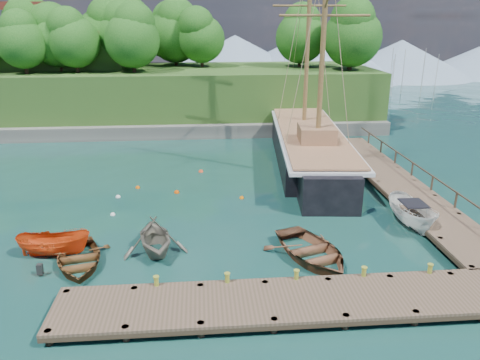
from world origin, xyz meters
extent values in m
plane|color=#163D35|center=(0.00, 0.00, 0.00)|extent=(160.00, 160.00, 0.00)
cube|color=#4B3C2B|center=(2.00, -6.50, 0.54)|extent=(20.00, 3.20, 0.12)
cube|color=#2E231A|center=(2.00, -6.50, 0.38)|extent=(20.00, 3.20, 0.20)
cylinder|color=#2E231A|center=(-7.70, -7.80, 0.05)|extent=(0.28, 0.28, 1.10)
cylinder|color=#2E231A|center=(-7.70, -5.20, 0.05)|extent=(0.28, 0.28, 1.10)
cube|color=#4B3C2B|center=(11.50, 7.00, 0.54)|extent=(3.20, 24.00, 0.12)
cube|color=#2E231A|center=(11.50, 7.00, 0.38)|extent=(3.20, 24.00, 0.20)
cylinder|color=#2E231A|center=(10.20, -4.70, 0.05)|extent=(0.28, 0.28, 1.10)
cylinder|color=#2E231A|center=(10.20, 18.70, 0.05)|extent=(0.28, 0.28, 1.10)
cylinder|color=#2E231A|center=(12.80, 18.70, 0.05)|extent=(0.28, 0.28, 1.10)
cylinder|color=olive|center=(-4.00, -5.10, 0.00)|extent=(0.26, 0.26, 0.45)
cylinder|color=olive|center=(-1.00, -5.10, 0.00)|extent=(0.26, 0.26, 0.45)
cylinder|color=olive|center=(2.00, -5.10, 0.00)|extent=(0.26, 0.26, 0.45)
cylinder|color=olive|center=(5.00, -5.10, 0.00)|extent=(0.26, 0.26, 0.45)
cylinder|color=olive|center=(8.00, -5.10, 0.00)|extent=(0.26, 0.26, 0.45)
imported|color=#57361A|center=(-8.00, -1.99, 0.00)|extent=(4.02, 4.95, 0.90)
imported|color=#6F6A5C|center=(-4.43, -0.95, 0.00)|extent=(3.99, 4.39, 2.00)
imported|color=brown|center=(3.35, -2.28, 0.00)|extent=(5.15, 6.07, 1.07)
imported|color=#E04813|center=(-9.44, -0.84, 0.00)|extent=(3.72, 1.52, 1.42)
imported|color=white|center=(9.89, 0.94, 0.00)|extent=(1.92, 4.53, 1.72)
cube|color=black|center=(6.80, 13.57, 0.83)|extent=(6.58, 16.12, 3.26)
cube|color=black|center=(7.77, 23.62, 0.83)|extent=(3.26, 5.18, 2.94)
cube|color=black|center=(5.93, 4.64, 0.83)|extent=(3.94, 4.36, 3.10)
cube|color=silver|center=(6.80, 13.57, 2.40)|extent=(7.11, 21.04, 0.25)
cube|color=brown|center=(6.80, 13.57, 2.65)|extent=(6.61, 20.55, 0.12)
cube|color=brown|center=(6.47, 10.23, 3.25)|extent=(2.83, 3.23, 1.20)
cylinder|color=brown|center=(8.11, 27.23, 3.85)|extent=(0.90, 6.89, 1.69)
cylinder|color=brown|center=(7.18, 17.59, 11.32)|extent=(0.36, 0.36, 17.33)
cylinder|color=brown|center=(6.41, 9.56, 10.62)|extent=(0.36, 0.36, 15.95)
cylinder|color=#8C7A59|center=(7.79, 23.90, 11.55)|extent=(1.20, 11.93, 10.07)
sphere|color=white|center=(-7.40, 4.01, 0.00)|extent=(0.30, 0.30, 0.30)
sphere|color=#D44600|center=(-3.71, 7.47, 0.00)|extent=(0.36, 0.36, 0.36)
sphere|color=#ED6901|center=(0.62, 6.08, 0.00)|extent=(0.30, 0.30, 0.30)
sphere|color=silver|center=(4.15, 6.10, 0.00)|extent=(0.29, 0.29, 0.29)
sphere|color=#F05B00|center=(-6.47, 8.65, 0.00)|extent=(0.31, 0.31, 0.31)
sphere|color=#F04C21|center=(-2.04, 11.87, 0.00)|extent=(0.36, 0.36, 0.36)
sphere|color=silver|center=(-7.56, 6.95, 0.00)|extent=(0.32, 0.32, 0.32)
cube|color=#474744|center=(-8.00, 24.00, 0.60)|extent=(50.00, 4.00, 1.40)
cube|color=#2D4D1D|center=(-8.00, 30.00, 3.00)|extent=(50.00, 14.00, 6.00)
cube|color=#2D4D1D|center=(-22.00, 34.00, 5.00)|extent=(24.00, 12.00, 10.00)
cylinder|color=#382616|center=(-16.10, 28.11, 6.70)|extent=(0.36, 0.36, 1.40)
sphere|color=#154E15|center=(-16.10, 28.11, 9.10)|extent=(5.42, 5.42, 5.42)
cylinder|color=#382616|center=(-14.18, 26.81, 6.70)|extent=(0.36, 0.36, 1.40)
sphere|color=#154E15|center=(-14.18, 26.81, 8.96)|extent=(5.02, 5.02, 5.02)
cylinder|color=#382616|center=(-20.73, 34.78, 6.70)|extent=(0.36, 0.36, 1.40)
sphere|color=#154E15|center=(-20.73, 34.78, 9.39)|extent=(6.25, 6.25, 6.25)
cylinder|color=#382616|center=(13.91, 26.65, 6.70)|extent=(0.36, 0.36, 1.40)
sphere|color=#154E15|center=(13.91, 26.65, 9.30)|extent=(6.00, 6.00, 6.00)
cylinder|color=#382616|center=(-1.61, 31.21, 6.70)|extent=(0.36, 0.36, 1.40)
sphere|color=#154E15|center=(-1.61, 31.21, 9.00)|extent=(5.13, 5.13, 5.13)
cylinder|color=#382616|center=(-21.53, 35.53, 6.70)|extent=(0.36, 0.36, 1.40)
sphere|color=#154E15|center=(-21.53, 35.53, 8.88)|extent=(4.80, 4.80, 4.80)
cylinder|color=#382616|center=(-10.15, 30.20, 6.70)|extent=(0.36, 0.36, 1.40)
sphere|color=#154E15|center=(-10.15, 30.20, 9.24)|extent=(5.82, 5.82, 5.82)
cylinder|color=#382616|center=(-4.58, 33.35, 6.70)|extent=(0.36, 0.36, 1.40)
sphere|color=#154E15|center=(-4.58, 33.35, 9.32)|extent=(6.05, 6.05, 6.05)
cylinder|color=#382616|center=(14.09, 27.65, 6.70)|extent=(0.36, 0.36, 1.40)
sphere|color=#154E15|center=(14.09, 27.65, 8.87)|extent=(4.77, 4.77, 4.77)
cylinder|color=#382616|center=(-8.51, 26.55, 6.70)|extent=(0.36, 0.36, 1.40)
sphere|color=#154E15|center=(-8.51, 26.55, 9.11)|extent=(5.47, 5.47, 5.47)
cylinder|color=#382616|center=(9.27, 30.39, 6.70)|extent=(0.36, 0.36, 1.40)
sphere|color=#154E15|center=(9.27, 30.39, 9.14)|extent=(5.55, 5.55, 5.55)
cylinder|color=#382616|center=(-10.01, 37.76, 6.70)|extent=(0.36, 0.36, 1.40)
sphere|color=#154E15|center=(-10.01, 37.76, 9.39)|extent=(6.25, 6.25, 6.25)
cylinder|color=#382616|center=(-17.91, 31.40, 6.70)|extent=(0.36, 0.36, 1.40)
sphere|color=#154E15|center=(-17.91, 31.40, 9.12)|extent=(5.47, 5.47, 5.47)
cylinder|color=#382616|center=(-19.61, 31.47, 6.70)|extent=(0.36, 0.36, 1.40)
sphere|color=#154E15|center=(-19.61, 31.47, 9.31)|extent=(6.04, 6.04, 6.04)
cylinder|color=#382616|center=(-5.73, 38.37, 6.70)|extent=(0.36, 0.36, 1.40)
sphere|color=#154E15|center=(-5.73, 38.37, 9.26)|extent=(5.89, 5.89, 5.89)
cylinder|color=#382616|center=(-11.90, 31.02, 6.70)|extent=(0.36, 0.36, 1.40)
sphere|color=#154E15|center=(-11.90, 31.02, 9.33)|extent=(6.08, 6.08, 6.08)
cylinder|color=#382616|center=(-18.91, 26.06, 6.70)|extent=(0.36, 0.36, 1.40)
sphere|color=#154E15|center=(-18.91, 26.06, 8.87)|extent=(4.77, 4.77, 4.77)
cube|color=silver|center=(-20.00, 33.00, 10.50)|extent=(4.00, 5.00, 3.00)
cube|color=#591E19|center=(-20.00, 33.00, 12.40)|extent=(4.40, 5.40, 0.80)
cone|color=#728CA5|center=(20.00, 70.00, 4.50)|extent=(36.00, 36.00, 9.00)
cone|color=#728CA5|center=(38.00, 70.00, 3.50)|extent=(28.00, 28.00, 7.00)
cone|color=#728CA5|center=(5.00, 70.00, 4.00)|extent=(32.00, 32.00, 8.00)
cone|color=#728CA5|center=(-30.00, 70.00, 5.00)|extent=(40.00, 40.00, 10.00)
camera|label=1|loc=(-1.94, -22.53, 11.37)|focal=35.00mm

